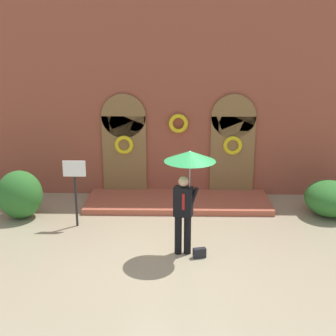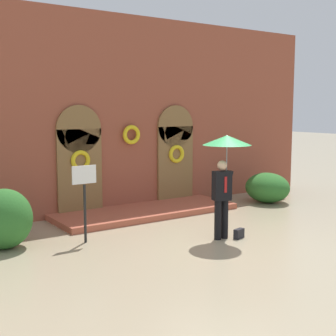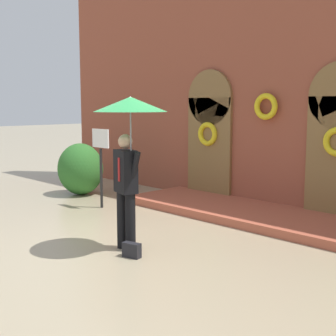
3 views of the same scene
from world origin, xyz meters
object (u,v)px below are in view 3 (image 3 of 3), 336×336
object	(u,v)px
handbag	(132,250)
shrub_left	(80,169)
person_with_umbrella	(129,127)
sign_post	(101,155)

from	to	relation	value
handbag	shrub_left	world-z (taller)	shrub_left
person_with_umbrella	shrub_left	bearing A→B (deg)	155.20
sign_post	shrub_left	bearing A→B (deg)	161.56
person_with_umbrella	handbag	xyz separation A→B (m)	(0.27, -0.20, -1.80)
shrub_left	sign_post	bearing A→B (deg)	-18.44
person_with_umbrella	handbag	world-z (taller)	person_with_umbrella
person_with_umbrella	handbag	size ratio (longest dim) A/B	8.44
shrub_left	handbag	bearing A→B (deg)	-25.59
handbag	sign_post	distance (m)	3.63
handbag	shrub_left	bearing A→B (deg)	140.34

